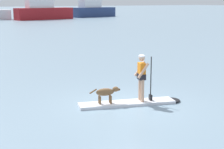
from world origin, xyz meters
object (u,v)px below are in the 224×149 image
person_paddler (142,74)px  dog (106,92)px  moored_boat_far_starboard (93,10)px  moored_boat_outer (43,11)px  paddleboard (133,103)px

person_paddler → dog: 1.39m
person_paddler → moored_boat_far_starboard: size_ratio=0.15×
moored_boat_outer → dog: bearing=-109.1°
person_paddler → moored_boat_far_starboard: bearing=62.8°
paddleboard → moored_boat_far_starboard: bearing=62.6°
paddleboard → moored_boat_outer: 58.78m
paddleboard → dog: size_ratio=3.49×
person_paddler → moored_boat_far_starboard: moored_boat_far_starboard is taller
person_paddler → moored_boat_outer: bearing=72.2°
paddleboard → moored_boat_outer: bearing=71.9°
dog → moored_boat_far_starboard: size_ratio=0.10×
person_paddler → dog: size_ratio=1.55×
paddleboard → moored_boat_far_starboard: size_ratio=0.34×
paddleboard → moored_boat_outer: size_ratio=0.32×
moored_boat_far_starboard → dog: bearing=-118.2°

